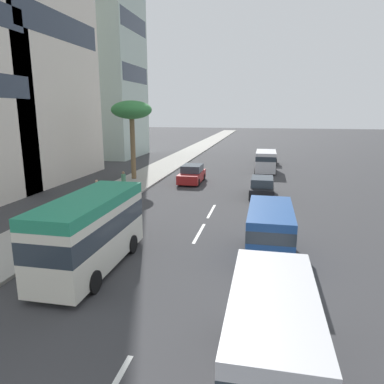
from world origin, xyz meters
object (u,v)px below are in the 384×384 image
at_px(palm_tree, 132,112).
at_px(car_seventh, 192,174).
at_px(pedestrian_near_lamp, 97,190).
at_px(van_third, 266,160).
at_px(van_lead, 270,230).
at_px(minibus_second, 91,230).
at_px(pedestrian_mid_block, 124,181).
at_px(car_fourth, 262,187).
at_px(van_fifth, 272,335).
at_px(car_sixth, 269,158).

bearing_deg(palm_tree, car_seventh, -90.99).
bearing_deg(pedestrian_near_lamp, car_seventh, -74.78).
xyz_separation_m(van_third, car_seventh, (-6.94, 6.53, -0.53)).
distance_m(van_lead, minibus_second, 7.70).
bearing_deg(van_lead, van_third, 0.77).
xyz_separation_m(minibus_second, pedestrian_mid_block, (13.23, 4.00, -0.65)).
relative_size(car_fourth, van_fifth, 0.88).
relative_size(van_lead, car_fourth, 1.04).
relative_size(car_seventh, pedestrian_mid_block, 2.67).
height_order(van_third, pedestrian_near_lamp, van_third).
xyz_separation_m(minibus_second, van_fifth, (-5.25, -7.24, -0.29)).
bearing_deg(car_sixth, car_fourth, 178.11).
bearing_deg(pedestrian_near_lamp, pedestrian_mid_block, -55.65).
height_order(van_fifth, car_sixth, van_fifth).
bearing_deg(car_fourth, minibus_second, 154.89).
xyz_separation_m(van_lead, car_seventh, (16.04, 6.84, -0.56)).
bearing_deg(car_sixth, van_third, 176.49).
xyz_separation_m(car_fourth, pedestrian_near_lamp, (-4.45, 11.35, 0.27)).
height_order(minibus_second, pedestrian_near_lamp, minibus_second).
bearing_deg(car_fourth, van_fifth, -178.51).
distance_m(car_fourth, car_sixth, 17.32).
xyz_separation_m(car_sixth, car_seventh, (-13.02, 6.91, 0.01)).
bearing_deg(car_seventh, van_lead, 23.11).
xyz_separation_m(car_fourth, palm_tree, (4.38, 11.96, 5.60)).
bearing_deg(minibus_second, palm_tree, -164.38).
bearing_deg(van_third, palm_tree, 119.38).
bearing_deg(car_seventh, car_fourth, 55.92).
relative_size(van_fifth, car_seventh, 1.15).
bearing_deg(van_lead, palm_tree, 37.71).
bearing_deg(palm_tree, car_sixth, -44.13).
bearing_deg(pedestrian_mid_block, car_sixth, 92.87).
distance_m(van_lead, car_fourth, 11.78).
bearing_deg(pedestrian_mid_block, pedestrian_near_lamp, -66.37).
distance_m(van_lead, pedestrian_near_lamp, 13.93).
xyz_separation_m(van_lead, van_third, (22.98, 0.31, -0.04)).
xyz_separation_m(van_lead, van_fifth, (-7.85, -0.00, 0.07)).
bearing_deg(van_lead, van_fifth, -179.98).
bearing_deg(pedestrian_mid_block, car_seventh, 85.33).
relative_size(minibus_second, pedestrian_mid_block, 4.04).
height_order(van_fifth, car_seventh, van_fifth).
xyz_separation_m(car_fourth, car_seventh, (4.29, 6.34, 0.03)).
bearing_deg(palm_tree, van_fifth, -152.52).
relative_size(van_lead, van_fifth, 0.92).
bearing_deg(car_sixth, van_fifth, 179.91).
bearing_deg(car_seventh, pedestrian_near_lamp, -29.88).
bearing_deg(pedestrian_mid_block, van_fifth, -24.33).
height_order(van_lead, pedestrian_mid_block, van_lead).
relative_size(minibus_second, van_third, 1.43).
bearing_deg(car_fourth, car_sixth, -1.89).
bearing_deg(van_lead, pedestrian_near_lamp, 58.39).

